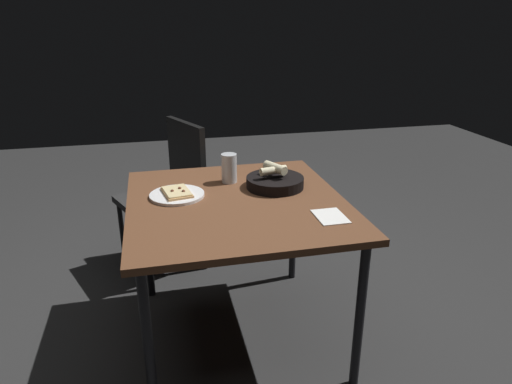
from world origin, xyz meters
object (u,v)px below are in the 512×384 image
dining_table (237,213)px  chair_near (171,186)px  pizza_plate (177,194)px  beer_glass (229,170)px  bread_basket (275,181)px

dining_table → chair_near: chair_near is taller
pizza_plate → beer_glass: bearing=-62.5°
bread_basket → chair_near: chair_near is taller
bread_basket → beer_glass: (0.12, 0.20, 0.03)m
bread_basket → chair_near: (0.68, 0.47, -0.24)m
pizza_plate → chair_near: size_ratio=0.27×
pizza_plate → bread_basket: 0.47m
bread_basket → pizza_plate: bearing=92.0°
beer_glass → bread_basket: bearing=-121.5°
dining_table → chair_near: (0.81, 0.26, -0.14)m
beer_glass → chair_near: 0.68m
pizza_plate → bread_basket: bread_basket is taller
chair_near → pizza_plate: bearing=-179.9°
bread_basket → chair_near: 0.86m
pizza_plate → beer_glass: size_ratio=1.74×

